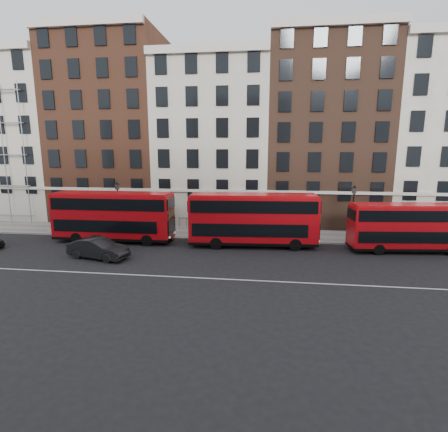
# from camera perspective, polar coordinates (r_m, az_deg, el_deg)

# --- Properties ---
(ground) EXTENTS (120.00, 120.00, 0.00)m
(ground) POSITION_cam_1_polar(r_m,az_deg,el_deg) (26.66, -7.42, -8.26)
(ground) COLOR black
(ground) RESTS_ON ground
(pavement) EXTENTS (80.00, 5.00, 0.15)m
(pavement) POSITION_cam_1_polar(r_m,az_deg,el_deg) (36.47, -3.28, -2.75)
(pavement) COLOR gray
(pavement) RESTS_ON ground
(kerb) EXTENTS (80.00, 0.30, 0.16)m
(kerb) POSITION_cam_1_polar(r_m,az_deg,el_deg) (34.10, -4.04, -3.74)
(kerb) COLOR gray
(kerb) RESTS_ON ground
(road_centre_line) EXTENTS (70.00, 0.12, 0.01)m
(road_centre_line) POSITION_cam_1_polar(r_m,az_deg,el_deg) (24.85, -8.59, -9.75)
(road_centre_line) COLOR white
(road_centre_line) RESTS_ON ground
(building_terrace) EXTENTS (64.00, 11.95, 22.00)m
(building_terrace) POSITION_cam_1_polar(r_m,az_deg,el_deg) (42.76, -2.00, 13.03)
(building_terrace) COLOR beige
(building_terrace) RESTS_ON ground
(bus_b) EXTENTS (11.23, 2.82, 4.71)m
(bus_b) POSITION_cam_1_polar(r_m,az_deg,el_deg) (34.49, -17.66, 0.09)
(bus_b) COLOR #B70910
(bus_b) RESTS_ON ground
(bus_c) EXTENTS (11.53, 3.45, 4.78)m
(bus_c) POSITION_cam_1_polar(r_m,az_deg,el_deg) (31.33, 4.69, -0.41)
(bus_c) COLOR #B70910
(bus_c) RESTS_ON ground
(bus_d) EXTENTS (10.05, 3.33, 4.15)m
(bus_d) POSITION_cam_1_polar(r_m,az_deg,el_deg) (33.57, 27.92, -1.51)
(bus_d) COLOR #B70910
(bus_d) RESTS_ON ground
(car_front) EXTENTS (5.32, 2.88, 1.66)m
(car_front) POSITION_cam_1_polar(r_m,az_deg,el_deg) (30.02, -19.85, -4.97)
(car_front) COLOR black
(car_front) RESTS_ON ground
(lamp_post_left) EXTENTS (0.44, 0.44, 5.33)m
(lamp_post_left) POSITION_cam_1_polar(r_m,az_deg,el_deg) (36.51, -16.88, 1.61)
(lamp_post_left) COLOR black
(lamp_post_left) RESTS_ON pavement
(lamp_post_right) EXTENTS (0.44, 0.44, 5.33)m
(lamp_post_right) POSITION_cam_1_polar(r_m,az_deg,el_deg) (34.00, 20.27, 0.73)
(lamp_post_right) COLOR black
(lamp_post_right) RESTS_ON pavement
(traffic_light) EXTENTS (0.25, 0.45, 3.27)m
(traffic_light) POSITION_cam_1_polar(r_m,az_deg,el_deg) (36.33, 31.76, -0.65)
(traffic_light) COLOR black
(traffic_light) RESTS_ON pavement
(iron_railings) EXTENTS (6.60, 0.06, 1.00)m
(iron_railings) POSITION_cam_1_polar(r_m,az_deg,el_deg) (38.45, -2.69, -1.14)
(iron_railings) COLOR black
(iron_railings) RESTS_ON pavement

